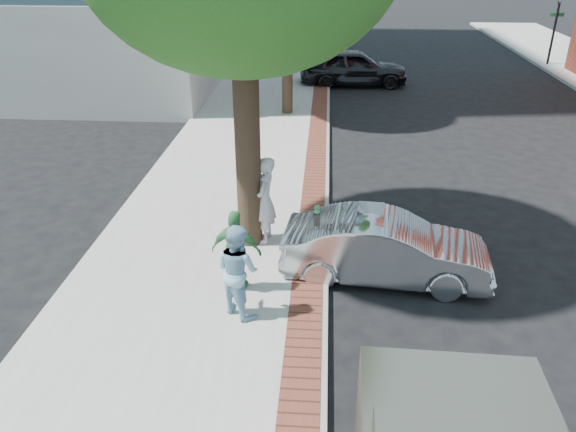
# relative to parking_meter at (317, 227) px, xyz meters

# --- Properties ---
(ground) EXTENTS (120.00, 120.00, 0.00)m
(ground) POSITION_rel_parking_meter_xyz_m (-0.85, -0.62, -1.21)
(ground) COLOR black
(ground) RESTS_ON ground
(sidewalk) EXTENTS (5.00, 60.00, 0.15)m
(sidewalk) POSITION_rel_parking_meter_xyz_m (-2.35, 7.38, -1.13)
(sidewalk) COLOR #9E9991
(sidewalk) RESTS_ON ground
(brick_strip) EXTENTS (0.60, 60.00, 0.01)m
(brick_strip) POSITION_rel_parking_meter_xyz_m (-0.15, 7.38, -1.05)
(brick_strip) COLOR brown
(brick_strip) RESTS_ON sidewalk
(curb) EXTENTS (0.10, 60.00, 0.15)m
(curb) POSITION_rel_parking_meter_xyz_m (0.20, 7.38, -1.13)
(curb) COLOR gray
(curb) RESTS_ON ground
(office_base) EXTENTS (18.20, 22.20, 4.00)m
(office_base) POSITION_rel_parking_meter_xyz_m (-13.85, 21.38, 0.79)
(office_base) COLOR gray
(office_base) RESTS_ON ground
(signal_near) EXTENTS (0.70, 0.15, 3.80)m
(signal_near) POSITION_rel_parking_meter_xyz_m (0.05, 21.38, 1.05)
(signal_near) COLOR black
(signal_near) RESTS_ON ground
(signal_far) EXTENTS (0.70, 0.15, 3.80)m
(signal_far) POSITION_rel_parking_meter_xyz_m (11.65, 21.38, 1.05)
(signal_far) COLOR black
(signal_far) RESTS_ON ground
(parking_meter) EXTENTS (0.12, 0.32, 1.47)m
(parking_meter) POSITION_rel_parking_meter_xyz_m (0.00, 0.00, 0.00)
(parking_meter) COLOR gray
(parking_meter) RESTS_ON sidewalk
(person_gray) EXTENTS (0.51, 0.73, 1.92)m
(person_gray) POSITION_rel_parking_meter_xyz_m (-1.13, 1.32, -0.10)
(person_gray) COLOR silver
(person_gray) RESTS_ON sidewalk
(person_officer) EXTENTS (1.05, 1.03, 1.70)m
(person_officer) POSITION_rel_parking_meter_xyz_m (-1.33, -1.29, -0.20)
(person_officer) COLOR #86B7D0
(person_officer) RESTS_ON sidewalk
(person_green) EXTENTS (0.99, 0.52, 1.61)m
(person_green) POSITION_rel_parking_meter_xyz_m (-1.45, -0.57, -0.25)
(person_green) COLOR #44954F
(person_green) RESTS_ON sidewalk
(sedan_silver) EXTENTS (4.14, 1.79, 1.33)m
(sedan_silver) POSITION_rel_parking_meter_xyz_m (1.35, 0.22, -0.54)
(sedan_silver) COLOR #B4B7BC
(sedan_silver) RESTS_ON ground
(bg_car) EXTENTS (4.96, 2.30, 1.65)m
(bg_car) POSITION_rel_parking_meter_xyz_m (1.32, 16.53, -0.38)
(bg_car) COLOR black
(bg_car) RESTS_ON ground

